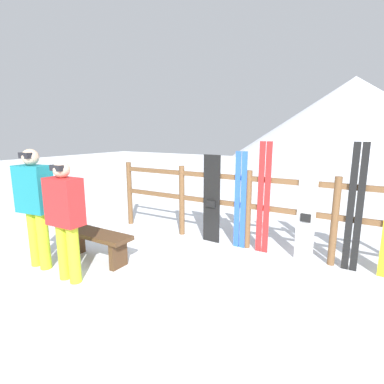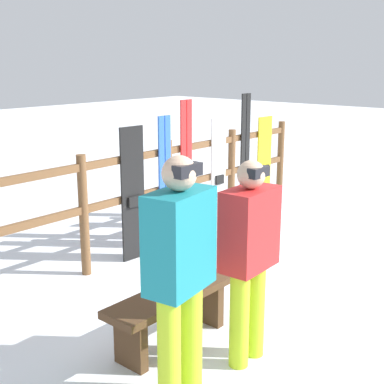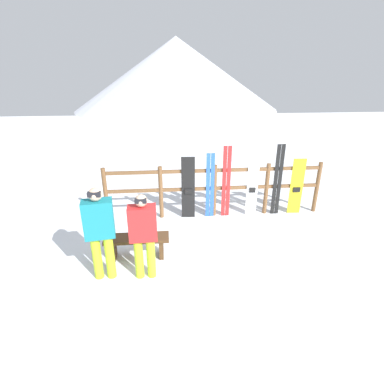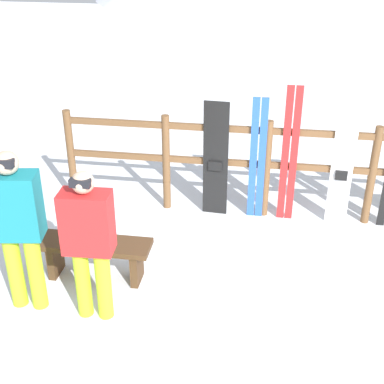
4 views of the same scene
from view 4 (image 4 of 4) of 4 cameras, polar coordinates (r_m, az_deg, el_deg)
name	(u,v)px [view 4 (image 4 of 4)]	position (r m, az deg, el deg)	size (l,w,h in m)	color
ground_plane	(256,313)	(5.45, 6.82, -12.71)	(40.00, 40.00, 0.00)	white
fence	(267,161)	(6.76, 8.00, 3.27)	(5.25, 0.10, 1.29)	brown
bench	(95,251)	(5.79, -10.35, -6.25)	(1.21, 0.36, 0.45)	#4C331E
person_red	(89,238)	(4.97, -10.98, -4.83)	(0.47, 0.27, 1.55)	#B7D826
person_teal	(17,222)	(5.23, -18.18, -3.08)	(0.51, 0.33, 1.67)	#B7D826
snowboard_black_stripe	(216,160)	(6.74, 2.53, 3.43)	(0.32, 0.07, 1.52)	black
ski_pair_blue	(257,160)	(6.70, 7.00, 3.46)	(0.19, 0.02, 1.60)	blue
ski_pair_red	(289,156)	(6.67, 10.36, 3.85)	(0.19, 0.02, 1.76)	red
snowboard_white	(342,169)	(6.78, 15.69, 2.33)	(0.26, 0.07, 1.48)	white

